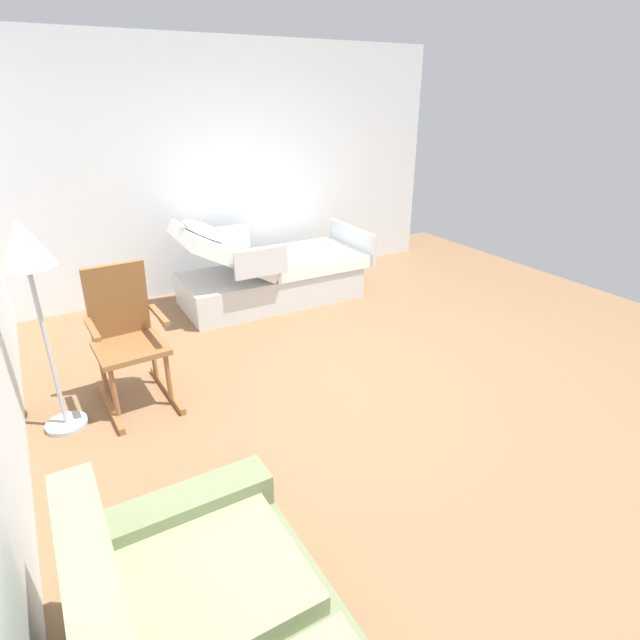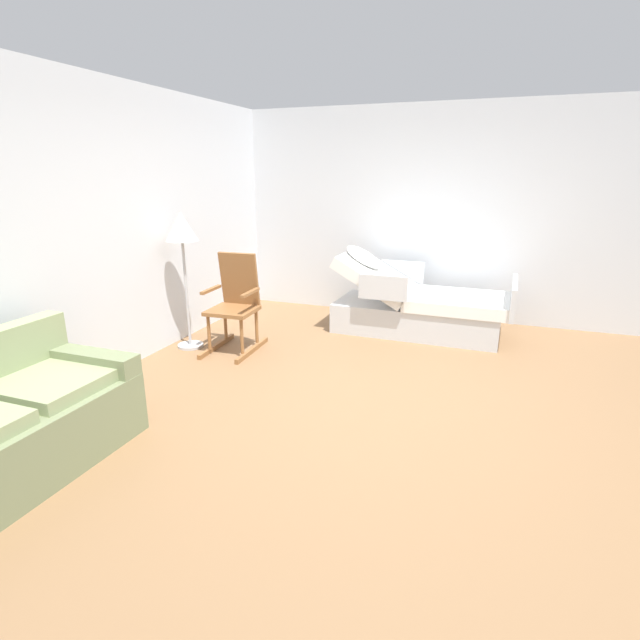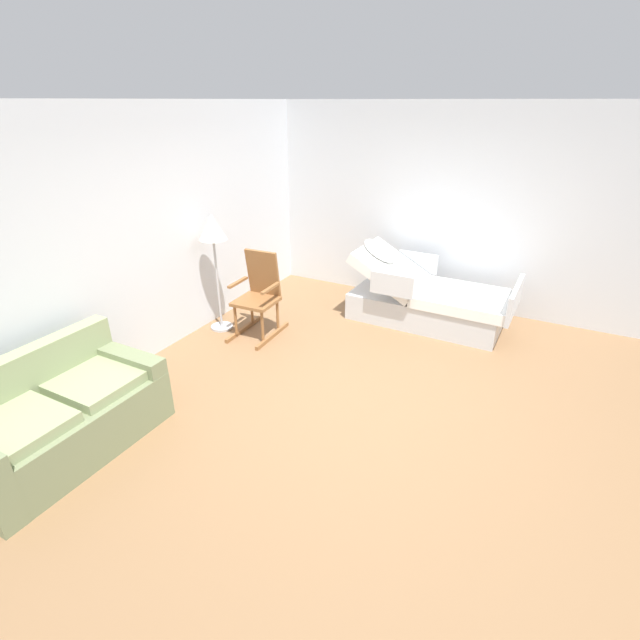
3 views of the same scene
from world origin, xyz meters
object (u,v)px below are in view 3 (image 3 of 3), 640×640
at_px(couch, 59,419).
at_px(rocking_chair, 259,295).
at_px(hospital_bed, 426,300).
at_px(floor_lamp, 213,235).

distance_m(couch, rocking_chair, 2.62).
bearing_deg(hospital_bed, floor_lamp, 122.06).
relative_size(hospital_bed, couch, 1.30).
height_order(couch, rocking_chair, rocking_chair).
xyz_separation_m(hospital_bed, floor_lamp, (-1.43, 2.28, 0.92)).
distance_m(hospital_bed, floor_lamp, 2.84).
height_order(couch, floor_lamp, floor_lamp).
bearing_deg(couch, hospital_bed, -26.92).
bearing_deg(rocking_chair, couch, 175.42).
xyz_separation_m(couch, floor_lamp, (2.46, 0.30, 0.92)).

